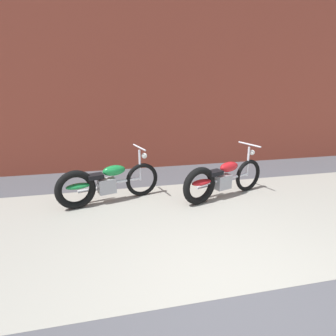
% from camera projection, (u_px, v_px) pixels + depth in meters
% --- Properties ---
extents(ground_plane, '(80.00, 80.00, 0.00)m').
position_uv_depth(ground_plane, '(239.00, 296.00, 3.05)').
color(ground_plane, '#47474C').
extents(sidewalk_slab, '(36.00, 3.50, 0.01)m').
position_uv_depth(sidewalk_slab, '(192.00, 221.00, 4.68)').
color(sidewalk_slab, gray).
rests_on(sidewalk_slab, ground).
extents(brick_building_wall, '(36.00, 0.50, 4.53)m').
position_uv_depth(brick_building_wall, '(155.00, 80.00, 7.24)').
color(brick_building_wall, brown).
rests_on(brick_building_wall, ground).
extents(motorcycle_green, '(1.96, 0.79, 1.03)m').
position_uv_depth(motorcycle_green, '(102.00, 184.00, 5.28)').
color(motorcycle_green, black).
rests_on(motorcycle_green, ground).
extents(motorcycle_red, '(1.92, 0.89, 1.03)m').
position_uv_depth(motorcycle_red, '(219.00, 180.00, 5.49)').
color(motorcycle_red, black).
rests_on(motorcycle_red, ground).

